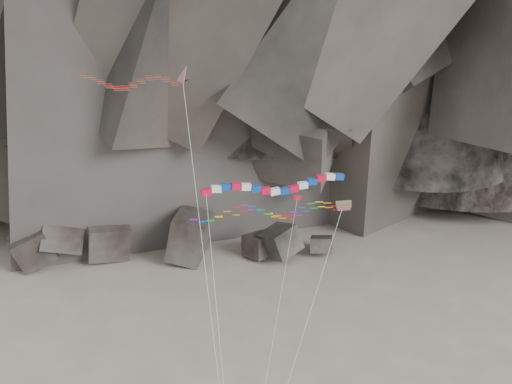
{
  "coord_description": "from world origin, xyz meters",
  "views": [
    {
      "loc": [
        0.23,
        -40.31,
        35.39
      ],
      "look_at": [
        0.61,
        6.0,
        19.91
      ],
      "focal_mm": 40.0,
      "sensor_mm": 36.0,
      "label": 1
    }
  ],
  "objects_px": {
    "pennant_kite": "(285,267)",
    "parafoil_kite": "(263,211)",
    "delta_kite": "(126,81)",
    "banner_kite": "(274,187)"
  },
  "relations": [
    {
      "from": "pennant_kite",
      "to": "parafoil_kite",
      "type": "bearing_deg",
      "value": 135.3
    },
    {
      "from": "delta_kite",
      "to": "banner_kite",
      "type": "xyz_separation_m",
      "value": [
        11.24,
        1.27,
        -8.77
      ]
    },
    {
      "from": "delta_kite",
      "to": "banner_kite",
      "type": "relative_size",
      "value": 1.46
    },
    {
      "from": "banner_kite",
      "to": "pennant_kite",
      "type": "bearing_deg",
      "value": -101.0
    },
    {
      "from": "delta_kite",
      "to": "parafoil_kite",
      "type": "xyz_separation_m",
      "value": [
        10.2,
        -3.9,
        -8.98
      ]
    },
    {
      "from": "parafoil_kite",
      "to": "pennant_kite",
      "type": "relative_size",
      "value": 1.0
    },
    {
      "from": "banner_kite",
      "to": "delta_kite",
      "type": "bearing_deg",
      "value": 170.33
    },
    {
      "from": "delta_kite",
      "to": "pennant_kite",
      "type": "relative_size",
      "value": 1.48
    },
    {
      "from": "banner_kite",
      "to": "pennant_kite",
      "type": "relative_size",
      "value": 1.01
    },
    {
      "from": "banner_kite",
      "to": "pennant_kite",
      "type": "xyz_separation_m",
      "value": [
        0.58,
        -6.49,
        -4.12
      ]
    }
  ]
}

